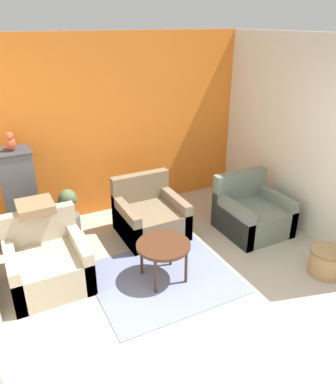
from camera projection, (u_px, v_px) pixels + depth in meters
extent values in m
plane|color=#B2A893|center=(247.00, 347.00, 3.56)|extent=(20.00, 20.00, 0.00)
cube|color=orange|center=(118.00, 126.00, 5.70)|extent=(4.22, 0.06, 2.70)
cube|color=beige|center=(301.00, 137.00, 5.19)|extent=(0.06, 3.32, 2.70)
cube|color=slate|center=(164.00, 278.00, 4.50)|extent=(1.64, 1.42, 0.01)
cylinder|color=#472819|center=(163.00, 245.00, 4.31)|extent=(0.63, 0.63, 0.04)
cylinder|color=#472819|center=(156.00, 277.00, 4.17)|extent=(0.04, 0.04, 0.45)
cylinder|color=#472819|center=(186.00, 267.00, 4.33)|extent=(0.04, 0.04, 0.45)
cylinder|color=#472819|center=(142.00, 259.00, 4.49)|extent=(0.04, 0.04, 0.45)
cylinder|color=#472819|center=(171.00, 250.00, 4.65)|extent=(0.04, 0.04, 0.45)
cube|color=tan|center=(49.00, 270.00, 4.32)|extent=(0.87, 0.87, 0.40)
cube|color=tan|center=(38.00, 225.00, 4.45)|extent=(0.87, 0.14, 0.41)
cube|color=tan|center=(14.00, 274.00, 4.14)|extent=(0.12, 0.87, 0.55)
cube|color=tan|center=(80.00, 256.00, 4.45)|extent=(0.12, 0.87, 0.55)
cube|color=slate|center=(253.00, 219.00, 5.43)|extent=(0.87, 0.87, 0.40)
cube|color=slate|center=(240.00, 184.00, 5.55)|extent=(0.87, 0.14, 0.41)
cube|color=slate|center=(232.00, 220.00, 5.24)|extent=(0.12, 0.87, 0.55)
cube|color=slate|center=(273.00, 209.00, 5.55)|extent=(0.12, 0.87, 0.55)
cube|color=#7A664C|center=(151.00, 222.00, 5.35)|extent=(0.87, 0.87, 0.40)
cube|color=#7A664C|center=(140.00, 187.00, 5.47)|extent=(0.87, 0.14, 0.41)
cube|color=#7A664C|center=(126.00, 223.00, 5.17)|extent=(0.12, 0.87, 0.55)
cube|color=#7A664C|center=(174.00, 212.00, 5.47)|extent=(0.12, 0.87, 0.55)
cube|color=#353539|center=(29.00, 240.00, 5.22)|extent=(0.56, 0.56, 0.06)
cube|color=#4C4C51|center=(21.00, 198.00, 4.94)|extent=(0.41, 0.41, 1.26)
cube|color=#353539|center=(12.00, 151.00, 4.67)|extent=(0.43, 0.43, 0.03)
ellipsoid|color=#D14C2D|center=(11.00, 143.00, 4.62)|extent=(0.11, 0.14, 0.18)
sphere|color=#D14C2D|center=(9.00, 136.00, 4.57)|extent=(0.10, 0.10, 0.10)
cone|color=gold|center=(10.00, 137.00, 4.54)|extent=(0.04, 0.04, 0.04)
cone|color=#D14C2D|center=(10.00, 143.00, 4.68)|extent=(0.06, 0.12, 0.15)
cylinder|color=#66605B|center=(71.00, 223.00, 5.48)|extent=(0.29, 0.29, 0.25)
cylinder|color=brown|center=(69.00, 209.00, 5.39)|extent=(0.03, 0.03, 0.20)
sphere|color=#566B47|center=(68.00, 198.00, 5.31)|extent=(0.25, 0.25, 0.25)
sphere|color=#566B47|center=(63.00, 201.00, 5.32)|extent=(0.15, 0.15, 0.15)
sphere|color=#566B47|center=(72.00, 199.00, 5.33)|extent=(0.14, 0.14, 0.14)
cylinder|color=#A37F51|center=(326.00, 262.00, 4.53)|extent=(0.40, 0.40, 0.33)
cylinder|color=brown|center=(328.00, 251.00, 4.46)|extent=(0.42, 0.42, 0.02)
cube|color=#846647|center=(35.00, 206.00, 4.34)|extent=(0.41, 0.41, 0.10)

